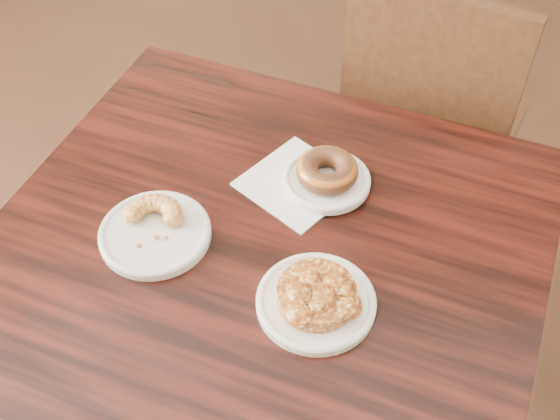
# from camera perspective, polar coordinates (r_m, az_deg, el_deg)

# --- Properties ---
(cafe_table) EXTENTS (1.05, 1.05, 0.75)m
(cafe_table) POSITION_cam_1_polar(r_m,az_deg,el_deg) (1.39, -1.53, -13.50)
(cafe_table) COLOR black
(cafe_table) RESTS_ON floor
(chair_far) EXTENTS (0.53, 0.53, 0.90)m
(chair_far) POSITION_cam_1_polar(r_m,az_deg,el_deg) (1.78, 12.44, 6.65)
(chair_far) COLOR black
(chair_far) RESTS_ON floor
(napkin) EXTENTS (0.23, 0.23, 0.00)m
(napkin) POSITION_cam_1_polar(r_m,az_deg,el_deg) (1.17, 1.46, 2.23)
(napkin) COLOR white
(napkin) RESTS_ON cafe_table
(plate_donut) EXTENTS (0.15, 0.15, 0.01)m
(plate_donut) POSITION_cam_1_polar(r_m,az_deg,el_deg) (1.17, 3.79, 2.40)
(plate_donut) COLOR white
(plate_donut) RESTS_ON napkin
(plate_cruller) EXTENTS (0.18, 0.18, 0.01)m
(plate_cruller) POSITION_cam_1_polar(r_m,az_deg,el_deg) (1.11, -10.12, -1.93)
(plate_cruller) COLOR silver
(plate_cruller) RESTS_ON cafe_table
(plate_fritter) EXTENTS (0.17, 0.17, 0.01)m
(plate_fritter) POSITION_cam_1_polar(r_m,az_deg,el_deg) (1.02, 2.94, -7.50)
(plate_fritter) COLOR white
(plate_fritter) RESTS_ON cafe_table
(glazed_donut) EXTENTS (0.10, 0.10, 0.04)m
(glazed_donut) POSITION_cam_1_polar(r_m,az_deg,el_deg) (1.15, 3.85, 3.24)
(glazed_donut) COLOR #903D15
(glazed_donut) RESTS_ON plate_donut
(apple_fritter) EXTENTS (0.15, 0.15, 0.04)m
(apple_fritter) POSITION_cam_1_polar(r_m,az_deg,el_deg) (1.00, 3.00, -6.69)
(apple_fritter) COLOR #4D1808
(apple_fritter) RESTS_ON plate_fritter
(cruller_fragment) EXTENTS (0.11, 0.11, 0.03)m
(cruller_fragment) POSITION_cam_1_polar(r_m,az_deg,el_deg) (1.09, -10.26, -1.23)
(cruller_fragment) COLOR brown
(cruller_fragment) RESTS_ON plate_cruller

